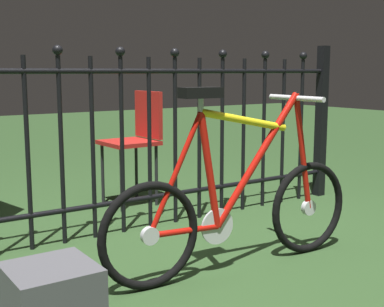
# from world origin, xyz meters

# --- Properties ---
(ground_plane) EXTENTS (20.00, 20.00, 0.00)m
(ground_plane) POSITION_xyz_m (0.00, 0.00, 0.00)
(ground_plane) COLOR #2B4723
(iron_fence) EXTENTS (3.35, 0.07, 1.18)m
(iron_fence) POSITION_xyz_m (-0.05, 0.76, 0.60)
(iron_fence) COLOR black
(iron_fence) RESTS_ON ground
(bicycle) EXTENTS (1.47, 0.40, 0.92)m
(bicycle) POSITION_xyz_m (0.07, -0.11, 0.33)
(bicycle) COLOR black
(bicycle) RESTS_ON ground
(chair_red) EXTENTS (0.38, 0.38, 0.84)m
(chair_red) POSITION_xyz_m (0.32, 1.36, 0.52)
(chair_red) COLOR black
(chair_red) RESTS_ON ground
(display_crate) EXTENTS (0.32, 0.32, 0.27)m
(display_crate) POSITION_xyz_m (-0.92, -0.23, 0.13)
(display_crate) COLOR #4C4C51
(display_crate) RESTS_ON ground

